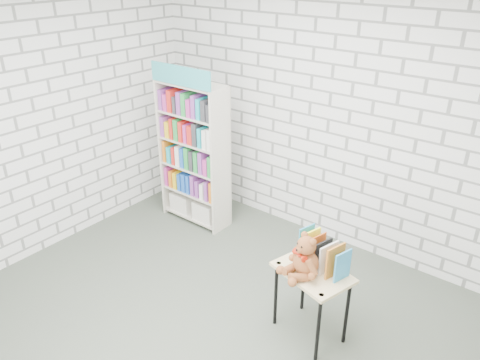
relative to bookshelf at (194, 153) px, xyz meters
The scene contains 6 objects.
ground 2.11m from the bookshelf, 44.96° to the right, with size 4.50×4.50×0.00m, color #444C40.
room_shell 2.12m from the bookshelf, 44.96° to the right, with size 4.52×4.02×2.81m.
bookshelf is the anchor object (origin of this frame).
display_table 2.27m from the bookshelf, 21.75° to the right, with size 0.70×0.57×0.66m.
table_books 2.24m from the bookshelf, 19.23° to the right, with size 0.46×0.30×0.25m.
teddy_bear 2.24m from the bookshelf, 24.27° to the right, with size 0.34×0.33×0.36m.
Camera 1 is at (2.17, -2.27, 2.99)m, focal length 35.00 mm.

